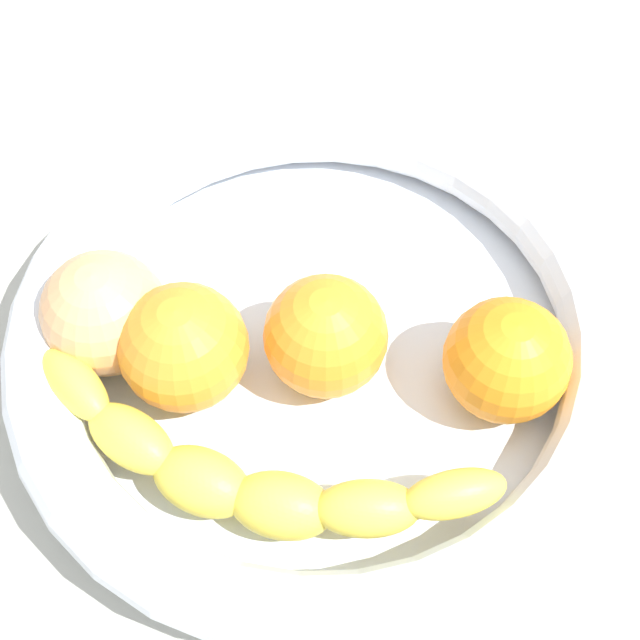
{
  "coord_description": "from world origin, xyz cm",
  "views": [
    {
      "loc": [
        -23.69,
        -6.45,
        46.17
      ],
      "look_at": [
        0.0,
        0.0,
        8.17
      ],
      "focal_mm": 48.77,
      "sensor_mm": 36.0,
      "label": 1
    }
  ],
  "objects_px": {
    "banana_draped_left": "(247,474)",
    "orange_front": "(326,336)",
    "fruit_bowl": "(320,341)",
    "orange_mid_left": "(184,347)",
    "peach_blush": "(105,313)",
    "orange_mid_right": "(508,354)"
  },
  "relations": [
    {
      "from": "orange_mid_left",
      "to": "peach_blush",
      "type": "height_order",
      "value": "same"
    },
    {
      "from": "banana_draped_left",
      "to": "orange_front",
      "type": "bearing_deg",
      "value": -12.33
    },
    {
      "from": "orange_front",
      "to": "orange_mid_right",
      "type": "height_order",
      "value": "same"
    },
    {
      "from": "fruit_bowl",
      "to": "orange_mid_left",
      "type": "xyz_separation_m",
      "value": [
        -0.04,
        0.06,
        0.02
      ]
    },
    {
      "from": "peach_blush",
      "to": "banana_draped_left",
      "type": "bearing_deg",
      "value": -122.9
    },
    {
      "from": "fruit_bowl",
      "to": "peach_blush",
      "type": "height_order",
      "value": "peach_blush"
    },
    {
      "from": "orange_front",
      "to": "orange_mid_right",
      "type": "distance_m",
      "value": 0.09
    },
    {
      "from": "banana_draped_left",
      "to": "peach_blush",
      "type": "relative_size",
      "value": 3.71
    },
    {
      "from": "fruit_bowl",
      "to": "orange_mid_right",
      "type": "bearing_deg",
      "value": -87.98
    },
    {
      "from": "fruit_bowl",
      "to": "banana_draped_left",
      "type": "relative_size",
      "value": 1.35
    },
    {
      "from": "fruit_bowl",
      "to": "banana_draped_left",
      "type": "height_order",
      "value": "banana_draped_left"
    },
    {
      "from": "fruit_bowl",
      "to": "orange_front",
      "type": "bearing_deg",
      "value": -150.13
    },
    {
      "from": "banana_draped_left",
      "to": "orange_mid_right",
      "type": "distance_m",
      "value": 0.14
    },
    {
      "from": "banana_draped_left",
      "to": "orange_mid_left",
      "type": "xyz_separation_m",
      "value": [
        0.05,
        0.05,
        0.01
      ]
    },
    {
      "from": "orange_front",
      "to": "banana_draped_left",
      "type": "bearing_deg",
      "value": 167.67
    },
    {
      "from": "fruit_bowl",
      "to": "orange_mid_left",
      "type": "height_order",
      "value": "orange_mid_left"
    },
    {
      "from": "orange_front",
      "to": "orange_mid_left",
      "type": "height_order",
      "value": "orange_mid_left"
    },
    {
      "from": "fruit_bowl",
      "to": "peach_blush",
      "type": "bearing_deg",
      "value": 104.05
    },
    {
      "from": "orange_front",
      "to": "orange_mid_left",
      "type": "bearing_deg",
      "value": 111.12
    },
    {
      "from": "fruit_bowl",
      "to": "orange_mid_right",
      "type": "relative_size",
      "value": 5.16
    },
    {
      "from": "banana_draped_left",
      "to": "orange_mid_right",
      "type": "relative_size",
      "value": 3.82
    },
    {
      "from": "fruit_bowl",
      "to": "orange_front",
      "type": "height_order",
      "value": "orange_front"
    }
  ]
}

